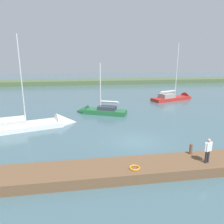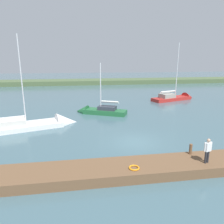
% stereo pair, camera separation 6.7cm
% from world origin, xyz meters
% --- Properties ---
extents(ground_plane, '(200.00, 200.00, 0.00)m').
position_xyz_m(ground_plane, '(0.00, 0.00, 0.00)').
color(ground_plane, '#42606B').
extents(far_shoreline, '(180.00, 8.00, 2.40)m').
position_xyz_m(far_shoreline, '(0.00, -46.14, 0.00)').
color(far_shoreline, '#4C603D').
rests_on(far_shoreline, ground_plane).
extents(dock_pier, '(27.48, 2.46, 0.65)m').
position_xyz_m(dock_pier, '(0.00, 5.03, 0.32)').
color(dock_pier, brown).
rests_on(dock_pier, ground_plane).
extents(mooring_post_near, '(0.21, 0.21, 0.74)m').
position_xyz_m(mooring_post_near, '(-2.75, 4.17, 1.01)').
color(mooring_post_near, brown).
rests_on(mooring_post_near, dock_pier).
extents(life_ring_buoy, '(0.66, 0.66, 0.10)m').
position_xyz_m(life_ring_buoy, '(1.62, 5.52, 0.70)').
color(life_ring_buoy, orange).
rests_on(life_ring_buoy, dock_pier).
extents(sailboat_mid_channel, '(9.24, 5.03, 10.79)m').
position_xyz_m(sailboat_mid_channel, '(-12.42, -18.24, 0.22)').
color(sailboat_mid_channel, '#B22823').
rests_on(sailboat_mid_channel, ground_plane).
extents(sailboat_near_dock, '(10.46, 5.33, 10.64)m').
position_xyz_m(sailboat_near_dock, '(9.27, -5.68, 0.11)').
color(sailboat_near_dock, white).
rests_on(sailboat_near_dock, ground_plane).
extents(sailboat_far_left, '(7.05, 4.53, 7.39)m').
position_xyz_m(sailboat_far_left, '(2.47, -10.43, 0.23)').
color(sailboat_far_left, '#236638').
rests_on(sailboat_far_left, ground_plane).
extents(person_on_dock, '(0.60, 0.34, 1.63)m').
position_xyz_m(person_on_dock, '(-3.10, 5.50, 1.58)').
color(person_on_dock, '#28282D').
rests_on(person_on_dock, dock_pier).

